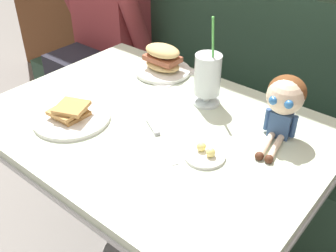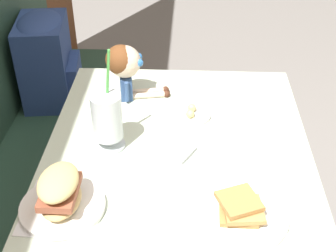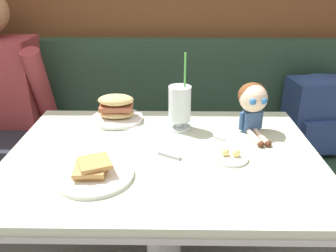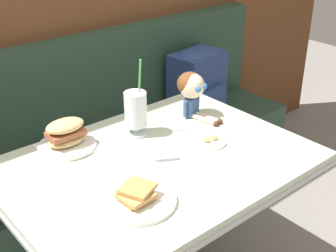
{
  "view_description": "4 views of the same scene",
  "coord_description": "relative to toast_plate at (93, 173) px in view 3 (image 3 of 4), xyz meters",
  "views": [
    {
      "loc": [
        0.72,
        -0.61,
        1.45
      ],
      "look_at": [
        0.08,
        0.16,
        0.77
      ],
      "focal_mm": 42.26,
      "sensor_mm": 36.0,
      "label": 1
    },
    {
      "loc": [
        -1.05,
        0.16,
        1.62
      ],
      "look_at": [
        0.09,
        0.21,
        0.8
      ],
      "focal_mm": 50.14,
      "sensor_mm": 36.0,
      "label": 2
    },
    {
      "loc": [
        0.03,
        -0.91,
        1.33
      ],
      "look_at": [
        0.02,
        0.2,
        0.84
      ],
      "focal_mm": 37.17,
      "sensor_mm": 36.0,
      "label": 3
    },
    {
      "loc": [
        -0.89,
        -0.93,
        1.6
      ],
      "look_at": [
        0.09,
        0.23,
        0.83
      ],
      "focal_mm": 48.67,
      "sensor_mm": 36.0,
      "label": 4
    }
  ],
  "objects": [
    {
      "name": "diner_table",
      "position": [
        0.21,
        0.16,
        -0.21
      ],
      "size": [
        1.11,
        0.81,
        0.74
      ],
      "color": "beige",
      "rests_on": "ground"
    },
    {
      "name": "butter_knife",
      "position": [
        0.27,
        0.12,
        -0.01
      ],
      "size": [
        0.21,
        0.13,
        0.01
      ],
      "color": "silver",
      "rests_on": "diner_table"
    },
    {
      "name": "sandwich_plate",
      "position": [
        0.01,
        0.45,
        0.03
      ],
      "size": [
        0.22,
        0.22,
        0.12
      ],
      "color": "white",
      "rests_on": "diner_table"
    },
    {
      "name": "backpack",
      "position": [
        1.0,
        0.77,
        -0.1
      ],
      "size": [
        0.32,
        0.28,
        0.41
      ],
      "color": "navy",
      "rests_on": "booth_bench"
    },
    {
      "name": "butter_saucer",
      "position": [
        0.45,
        0.12,
        -0.01
      ],
      "size": [
        0.12,
        0.12,
        0.04
      ],
      "color": "white",
      "rests_on": "diner_table"
    },
    {
      "name": "seated_doll",
      "position": [
        0.56,
        0.35,
        0.11
      ],
      "size": [
        0.13,
        0.23,
        0.2
      ],
      "color": "#385689",
      "rests_on": "diner_table"
    },
    {
      "name": "booth_bench",
      "position": [
        0.21,
        0.79,
        -0.43
      ],
      "size": [
        2.6,
        0.48,
        1.0
      ],
      "color": "#233D2D",
      "rests_on": "ground"
    },
    {
      "name": "toast_plate",
      "position": [
        0.0,
        0.0,
        0.0
      ],
      "size": [
        0.25,
        0.25,
        0.06
      ],
      "color": "white",
      "rests_on": "diner_table"
    },
    {
      "name": "milkshake_glass",
      "position": [
        0.27,
        0.37,
        0.09
      ],
      "size": [
        0.1,
        0.1,
        0.32
      ],
      "color": "silver",
      "rests_on": "diner_table"
    }
  ]
}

